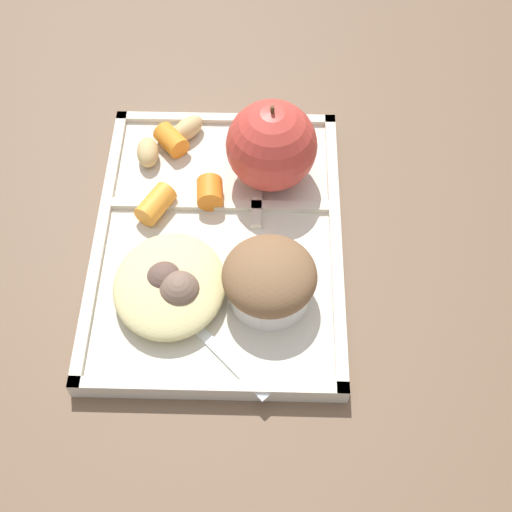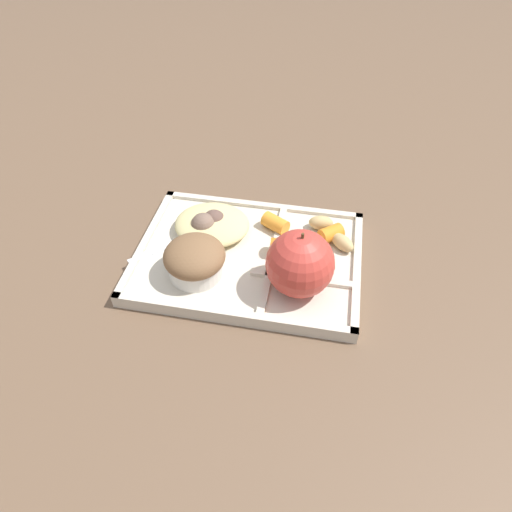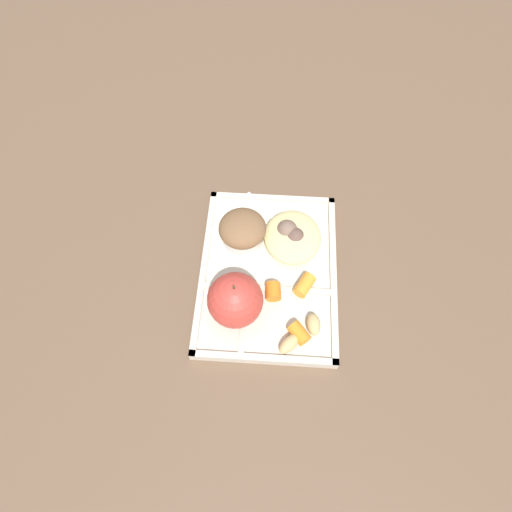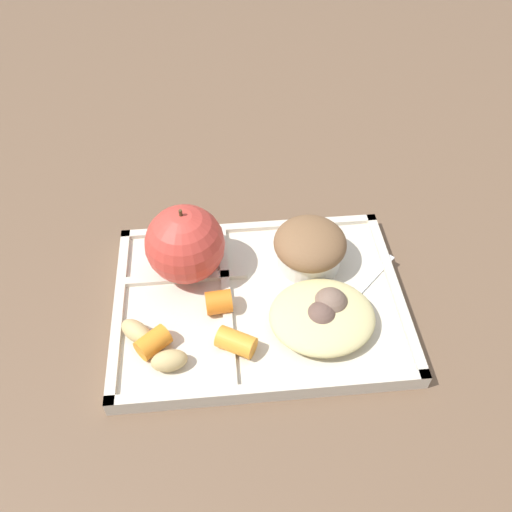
% 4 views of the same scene
% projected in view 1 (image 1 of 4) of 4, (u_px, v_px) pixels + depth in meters
% --- Properties ---
extents(ground, '(6.00, 6.00, 0.00)m').
position_uv_depth(ground, '(219.00, 245.00, 0.66)').
color(ground, brown).
extents(lunch_tray, '(0.31, 0.23, 0.02)m').
position_uv_depth(lunch_tray, '(219.00, 240.00, 0.65)').
color(lunch_tray, beige).
rests_on(lunch_tray, ground).
extents(green_apple, '(0.09, 0.09, 0.09)m').
position_uv_depth(green_apple, '(271.00, 146.00, 0.65)').
color(green_apple, '#C63D33').
rests_on(green_apple, lunch_tray).
extents(bran_muffin, '(0.08, 0.08, 0.05)m').
position_uv_depth(bran_muffin, '(269.00, 280.00, 0.59)').
color(bran_muffin, silver).
rests_on(bran_muffin, lunch_tray).
extents(carrot_slice_large, '(0.03, 0.03, 0.02)m').
position_uv_depth(carrot_slice_large, '(210.00, 192.00, 0.66)').
color(carrot_slice_large, orange).
rests_on(carrot_slice_large, lunch_tray).
extents(carrot_slice_diagonal, '(0.04, 0.04, 0.02)m').
position_uv_depth(carrot_slice_diagonal, '(171.00, 140.00, 0.70)').
color(carrot_slice_diagonal, orange).
rests_on(carrot_slice_diagonal, lunch_tray).
extents(carrot_slice_near_corner, '(0.04, 0.04, 0.02)m').
position_uv_depth(carrot_slice_near_corner, '(156.00, 204.00, 0.66)').
color(carrot_slice_near_corner, orange).
rests_on(carrot_slice_near_corner, lunch_tray).
extents(potato_chunk_corner, '(0.04, 0.02, 0.02)m').
position_uv_depth(potato_chunk_corner, '(148.00, 152.00, 0.69)').
color(potato_chunk_corner, tan).
rests_on(potato_chunk_corner, lunch_tray).
extents(potato_chunk_large, '(0.04, 0.04, 0.02)m').
position_uv_depth(potato_chunk_large, '(187.00, 129.00, 0.71)').
color(potato_chunk_large, tan).
rests_on(potato_chunk_large, lunch_tray).
extents(egg_noodle_pile, '(0.11, 0.10, 0.03)m').
position_uv_depth(egg_noodle_pile, '(170.00, 285.00, 0.60)').
color(egg_noodle_pile, '#D6C684').
rests_on(egg_noodle_pile, lunch_tray).
extents(meatball_center, '(0.04, 0.04, 0.04)m').
position_uv_depth(meatball_center, '(180.00, 292.00, 0.59)').
color(meatball_center, '#755B4C').
rests_on(meatball_center, lunch_tray).
extents(meatball_front, '(0.03, 0.03, 0.03)m').
position_uv_depth(meatball_front, '(165.00, 281.00, 0.60)').
color(meatball_front, brown).
rests_on(meatball_front, lunch_tray).
extents(plastic_fork, '(0.12, 0.11, 0.00)m').
position_uv_depth(plastic_fork, '(199.00, 330.00, 0.59)').
color(plastic_fork, white).
rests_on(plastic_fork, lunch_tray).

